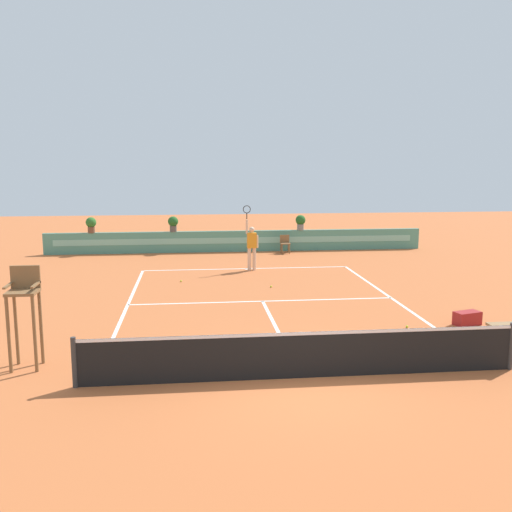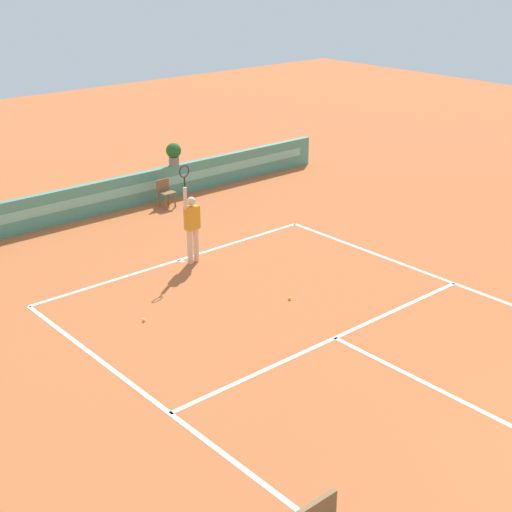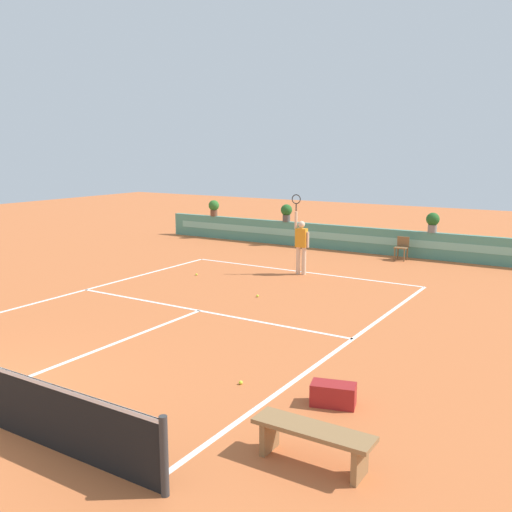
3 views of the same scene
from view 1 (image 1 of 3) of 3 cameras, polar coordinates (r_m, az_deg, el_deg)
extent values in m
plane|color=#BC6033|center=(17.44, 0.83, -4.84)|extent=(60.00, 60.00, 0.00)
cube|color=white|center=(23.16, -0.99, -1.26)|extent=(8.22, 0.10, 0.01)
cube|color=white|center=(17.82, 0.66, -4.51)|extent=(8.22, 0.10, 0.01)
cube|color=white|center=(14.76, 2.19, -7.48)|extent=(0.10, 6.40, 0.01)
cube|color=white|center=(17.37, -12.79, -5.12)|extent=(0.10, 11.89, 0.01)
cube|color=white|center=(18.34, 13.73, -4.38)|extent=(0.10, 11.89, 0.01)
cube|color=white|center=(23.06, -0.97, -1.30)|extent=(0.10, 0.20, 0.01)
cylinder|color=#333333|center=(11.64, -17.61, -10.05)|extent=(0.10, 0.10, 1.00)
cylinder|color=#333333|center=(13.15, 24.01, -8.19)|extent=(0.10, 0.10, 1.00)
cube|color=black|center=(11.62, 4.58, -9.80)|extent=(8.82, 0.02, 0.95)
cube|color=white|center=(11.48, 4.61, -7.70)|extent=(8.82, 0.03, 0.06)
cube|color=#4C8E7A|center=(27.50, -1.87, 1.48)|extent=(18.00, 0.20, 1.00)
cube|color=#7ABCA8|center=(27.39, -1.86, 1.56)|extent=(17.10, 0.01, 0.28)
cylinder|color=brown|center=(12.79, -23.36, -7.23)|extent=(0.07, 0.07, 1.60)
cylinder|color=brown|center=(12.65, -21.14, -7.27)|extent=(0.07, 0.07, 1.60)
cylinder|color=brown|center=(13.26, -22.72, -6.61)|extent=(0.07, 0.07, 1.60)
cylinder|color=brown|center=(13.12, -20.57, -6.64)|extent=(0.07, 0.07, 1.60)
cube|color=brown|center=(12.75, -22.18, -3.35)|extent=(0.60, 0.60, 0.06)
cube|color=brown|center=(12.95, -21.93, -1.92)|extent=(0.60, 0.06, 0.48)
cube|color=brown|center=(12.80, -23.38, -2.69)|extent=(0.06, 0.60, 0.04)
cube|color=brown|center=(12.65, -21.04, -2.68)|extent=(0.06, 0.60, 0.04)
cylinder|color=brown|center=(26.82, 2.61, 0.68)|extent=(0.05, 0.05, 0.45)
cylinder|color=brown|center=(26.87, 3.35, 0.69)|extent=(0.05, 0.05, 0.45)
cylinder|color=brown|center=(27.16, 2.49, 0.79)|extent=(0.05, 0.05, 0.45)
cylinder|color=brown|center=(27.22, 3.22, 0.80)|extent=(0.05, 0.05, 0.45)
cube|color=brown|center=(26.98, 2.92, 1.26)|extent=(0.44, 0.44, 0.04)
cube|color=brown|center=(27.15, 2.86, 1.74)|extent=(0.44, 0.04, 0.36)
cube|color=olive|center=(14.73, 22.72, -7.36)|extent=(0.08, 0.40, 0.45)
cube|color=maroon|center=(16.28, 20.24, -5.82)|extent=(0.77, 0.54, 0.36)
cylinder|color=beige|center=(22.77, -0.17, -0.30)|extent=(0.14, 0.14, 0.90)
cylinder|color=beige|center=(22.73, -0.67, -0.32)|extent=(0.14, 0.14, 0.90)
cube|color=orange|center=(22.63, -0.42, 1.56)|extent=(0.38, 0.25, 0.60)
sphere|color=beige|center=(22.58, -0.42, 2.64)|extent=(0.22, 0.22, 0.22)
cylinder|color=beige|center=(22.53, -0.93, 2.93)|extent=(0.09, 0.09, 0.55)
cylinder|color=black|center=(22.49, -0.93, 4.00)|extent=(0.04, 0.04, 0.24)
torus|color=#262626|center=(22.46, -0.93, 4.66)|extent=(0.31, 0.05, 0.31)
cylinder|color=beige|center=(22.68, 0.12, 1.45)|extent=(0.09, 0.09, 0.50)
sphere|color=#CCE033|center=(20.81, -7.46, -2.48)|extent=(0.07, 0.07, 0.07)
sphere|color=#CCE033|center=(19.73, 1.51, -3.05)|extent=(0.07, 0.07, 0.07)
sphere|color=#CCE033|center=(15.56, 14.77, -6.79)|extent=(0.07, 0.07, 0.07)
cylinder|color=#514C47|center=(27.36, -8.22, 2.70)|extent=(0.32, 0.32, 0.28)
sphere|color=#235B23|center=(27.32, -8.24, 3.42)|extent=(0.48, 0.48, 0.48)
cylinder|color=gray|center=(27.83, 4.44, 2.88)|extent=(0.32, 0.32, 0.28)
sphere|color=#235B23|center=(27.79, 4.45, 3.59)|extent=(0.48, 0.48, 0.48)
cylinder|color=brown|center=(27.74, -16.04, 2.52)|extent=(0.32, 0.32, 0.28)
sphere|color=#2D6B28|center=(27.70, -16.08, 3.23)|extent=(0.48, 0.48, 0.48)
camera|label=2|loc=(11.73, -53.82, 21.19)|focal=52.54mm
camera|label=3|loc=(12.30, 53.45, 4.16)|focal=39.95mm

